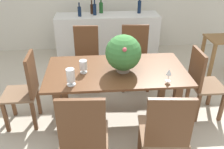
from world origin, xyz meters
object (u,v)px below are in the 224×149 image
object	(u,v)px
chair_far_right	(135,53)
chair_near_left	(84,134)
chair_near_right	(165,131)
crystal_vase_left	(71,76)
wine_glass	(169,73)
side_table	(224,48)
wine_bottle_amber	(95,9)
wine_bottle_green	(79,11)
wine_bottle_tall	(139,7)
chair_far_left	(87,55)
crystal_vase_center_near	(83,66)
wine_bottle_dark	(101,8)
flower_centerpiece	(123,53)
chair_foot_end	(201,80)
kitchen_counter	(107,37)
dining_table	(116,79)
chair_head_end	(26,88)
wine_bottle_clear	(92,9)

from	to	relation	value
chair_far_right	chair_near_left	distance (m)	2.03
chair_near_right	crystal_vase_left	xyz separation A→B (m)	(-0.92, 0.61, 0.31)
wine_glass	side_table	xyz separation A→B (m)	(1.43, 1.39, -0.32)
wine_bottle_amber	wine_bottle_green	bearing A→B (deg)	-166.62
wine_bottle_tall	side_table	world-z (taller)	wine_bottle_tall
chair_far_left	crystal_vase_center_near	distance (m)	1.00
chair_near_right	wine_bottle_dark	world-z (taller)	wine_bottle_dark
crystal_vase_left	wine_bottle_green	world-z (taller)	wine_bottle_green
wine_glass	side_table	size ratio (longest dim) A/B	0.21
flower_centerpiece	crystal_vase_center_near	distance (m)	0.51
wine_bottle_dark	side_table	size ratio (longest dim) A/B	0.35
chair_near_right	crystal_vase_left	world-z (taller)	chair_near_right
chair_foot_end	kitchen_counter	world-z (taller)	chair_foot_end
crystal_vase_center_near	wine_bottle_green	bearing A→B (deg)	93.03
wine_bottle_dark	chair_far_left	bearing A→B (deg)	-104.05
wine_bottle_amber	wine_bottle_tall	world-z (taller)	wine_bottle_tall
chair_foot_end	side_table	bearing A→B (deg)	-38.19
dining_table	wine_bottle_tall	xyz separation A→B (m)	(0.65, 2.01, 0.44)
crystal_vase_left	chair_near_right	bearing A→B (deg)	-33.73
wine_bottle_green	wine_bottle_tall	bearing A→B (deg)	6.71
wine_bottle_amber	side_table	xyz separation A→B (m)	(2.22, -0.88, -0.50)
crystal_vase_center_near	kitchen_counter	xyz separation A→B (m)	(0.42, 1.98, -0.38)
chair_head_end	side_table	world-z (taller)	chair_head_end
chair_far_right	crystal_vase_left	distance (m)	1.59
wine_bottle_tall	chair_far_left	bearing A→B (deg)	-133.39
wine_bottle_amber	chair_near_right	bearing A→B (deg)	-78.15
chair_near_left	wine_bottle_clear	world-z (taller)	wine_bottle_clear
chair_far_right	chair_foot_end	xyz separation A→B (m)	(0.74, -0.93, -0.01)
dining_table	chair_far_left	bearing A→B (deg)	112.92
wine_glass	wine_bottle_tall	xyz separation A→B (m)	(0.08, 2.34, 0.20)
crystal_vase_left	wine_bottle_clear	world-z (taller)	wine_bottle_clear
dining_table	crystal_vase_left	size ratio (longest dim) A/B	8.81
chair_far_left	wine_glass	bearing A→B (deg)	-49.46
flower_centerpiece	wine_glass	distance (m)	0.58
chair_near_right	wine_bottle_clear	world-z (taller)	wine_bottle_clear
dining_table	kitchen_counter	size ratio (longest dim) A/B	0.88
kitchen_counter	wine_bottle_amber	size ratio (longest dim) A/B	6.88
chair_foot_end	wine_glass	bearing A→B (deg)	120.05
chair_far_left	wine_bottle_amber	xyz separation A→B (m)	(0.17, 1.03, 0.48)
chair_head_end	wine_bottle_clear	size ratio (longest dim) A/B	3.81
chair_far_right	flower_centerpiece	xyz separation A→B (m)	(-0.32, -0.97, 0.44)
chair_near_left	wine_bottle_green	xyz separation A→B (m)	(-0.11, 2.81, 0.45)
wine_glass	wine_bottle_amber	xyz separation A→B (m)	(-0.79, 2.27, 0.18)
chair_head_end	wine_bottle_tall	bearing A→B (deg)	137.66
chair_foot_end	dining_table	bearing A→B (deg)	90.66
wine_glass	kitchen_counter	size ratio (longest dim) A/B	0.08
chair_head_end	wine_bottle_tall	distance (m)	2.74
chair_head_end	wine_bottle_green	xyz separation A→B (m)	(0.63, 1.88, 0.48)
chair_far_left	kitchen_counter	xyz separation A→B (m)	(0.41, 1.03, -0.09)
crystal_vase_left	wine_bottle_clear	size ratio (longest dim) A/B	0.77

